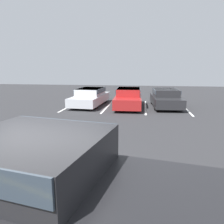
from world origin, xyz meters
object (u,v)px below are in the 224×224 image
(parked_sedan_b, at_px, (128,97))
(parked_sedan_c, at_px, (166,98))
(parked_sedan_a, at_px, (90,96))
(pickup_truck, at_px, (53,198))

(parked_sedan_b, height_order, parked_sedan_c, parked_sedan_b)
(parked_sedan_a, height_order, parked_sedan_b, parked_sedan_b)
(pickup_truck, bearing_deg, parked_sedan_a, 111.68)
(pickup_truck, height_order, parked_sedan_c, pickup_truck)
(parked_sedan_a, distance_m, parked_sedan_c, 5.39)
(parked_sedan_a, bearing_deg, pickup_truck, 15.19)
(pickup_truck, relative_size, parked_sedan_c, 1.32)
(pickup_truck, height_order, parked_sedan_a, pickup_truck)
(parked_sedan_a, xyz_separation_m, parked_sedan_b, (2.82, -0.42, 0.04))
(pickup_truck, distance_m, parked_sedan_a, 13.11)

